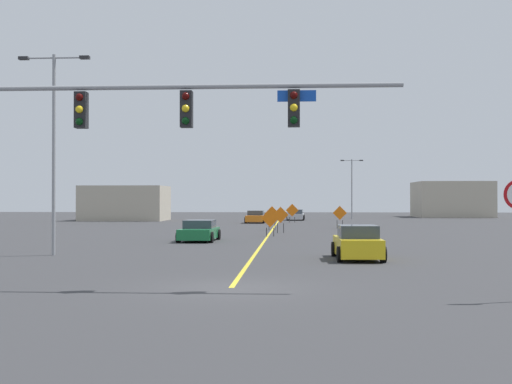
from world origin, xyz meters
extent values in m
plane|color=#38383A|center=(0.00, 0.00, 0.00)|extent=(212.79, 212.79, 0.00)
cube|color=yellow|center=(0.00, 59.11, 0.00)|extent=(0.16, 118.22, 0.01)
cylinder|color=gray|center=(-1.29, 0.00, 5.76)|extent=(12.30, 0.14, 0.14)
cube|color=black|center=(-4.37, 0.00, 5.11)|extent=(0.34, 0.32, 1.05)
sphere|color=#3A0503|center=(-4.37, -0.17, 5.46)|extent=(0.22, 0.22, 0.22)
sphere|color=yellow|center=(-4.37, -0.17, 5.11)|extent=(0.22, 0.22, 0.22)
sphere|color=black|center=(-4.37, -0.17, 4.76)|extent=(0.22, 0.22, 0.22)
cube|color=black|center=(-1.29, 0.00, 5.11)|extent=(0.34, 0.32, 1.05)
sphere|color=#3A0503|center=(-1.29, -0.17, 5.46)|extent=(0.22, 0.22, 0.22)
sphere|color=yellow|center=(-1.29, -0.17, 5.11)|extent=(0.22, 0.22, 0.22)
sphere|color=black|center=(-1.29, -0.17, 4.76)|extent=(0.22, 0.22, 0.22)
cube|color=black|center=(1.78, 0.00, 5.11)|extent=(0.34, 0.32, 1.05)
sphere|color=#3A0503|center=(1.78, -0.17, 5.46)|extent=(0.22, 0.22, 0.22)
sphere|color=yellow|center=(1.78, -0.17, 5.11)|extent=(0.22, 0.22, 0.22)
sphere|color=black|center=(1.78, -0.17, 4.76)|extent=(0.22, 0.22, 0.22)
cube|color=#1447B7|center=(1.87, 0.00, 5.47)|extent=(1.10, 0.03, 0.32)
cylinder|color=gray|center=(-9.03, 10.20, 4.53)|extent=(0.16, 0.16, 9.07)
cylinder|color=gray|center=(-9.74, 10.20, 8.92)|extent=(1.41, 0.08, 0.08)
cube|color=#262628|center=(-10.44, 10.20, 8.92)|extent=(0.44, 0.24, 0.14)
cylinder|color=gray|center=(-8.33, 10.20, 8.92)|extent=(1.41, 0.08, 0.08)
cube|color=#262628|center=(-7.63, 10.20, 8.92)|extent=(0.44, 0.24, 0.14)
cylinder|color=gray|center=(9.19, 64.99, 3.82)|extent=(0.16, 0.16, 7.64)
cylinder|color=gray|center=(8.58, 64.99, 7.49)|extent=(1.21, 0.08, 0.08)
cube|color=#262628|center=(7.98, 64.99, 7.49)|extent=(0.44, 0.24, 0.14)
cylinder|color=gray|center=(9.79, 64.99, 7.49)|extent=(1.21, 0.08, 0.08)
cube|color=#262628|center=(10.40, 64.99, 7.49)|extent=(0.44, 0.24, 0.14)
cube|color=orange|center=(5.74, 37.72, 1.34)|extent=(1.21, 0.21, 1.22)
cylinder|color=black|center=(5.50, 37.76, 0.36)|extent=(0.05, 0.05, 0.71)
cylinder|color=black|center=(5.97, 37.69, 0.36)|extent=(0.05, 0.05, 0.71)
cube|color=orange|center=(0.18, 25.52, 1.25)|extent=(1.25, 0.30, 1.27)
cylinder|color=black|center=(-0.07, 25.47, 0.30)|extent=(0.05, 0.05, 0.60)
cylinder|color=black|center=(0.42, 25.57, 0.30)|extent=(0.05, 0.05, 0.60)
cube|color=orange|center=(0.00, 34.52, 1.33)|extent=(1.26, 0.21, 1.27)
cylinder|color=black|center=(-0.25, 34.55, 0.34)|extent=(0.05, 0.05, 0.67)
cylinder|color=black|center=(0.24, 34.49, 0.34)|extent=(0.05, 0.05, 0.67)
cube|color=orange|center=(1.60, 51.97, 1.33)|extent=(1.39, 0.06, 1.39)
cylinder|color=black|center=(1.33, 51.97, 0.31)|extent=(0.05, 0.05, 0.61)
cylinder|color=black|center=(1.87, 51.98, 0.31)|extent=(0.05, 0.05, 0.61)
cube|color=orange|center=(0.79, 30.03, 1.36)|extent=(1.19, 0.33, 1.22)
cylinder|color=black|center=(0.56, 29.97, 0.36)|extent=(0.05, 0.05, 0.73)
cylinder|color=black|center=(1.02, 30.08, 0.36)|extent=(0.05, 0.05, 0.73)
cube|color=#B7BABF|center=(2.02, 59.60, 0.47)|extent=(2.01, 4.21, 0.61)
cube|color=#333D47|center=(2.01, 59.39, 1.03)|extent=(1.75, 2.42, 0.51)
cylinder|color=black|center=(3.00, 61.01, 0.32)|extent=(0.25, 0.65, 0.64)
cylinder|color=black|center=(1.17, 61.09, 0.32)|extent=(0.25, 0.65, 0.64)
cylinder|color=black|center=(2.87, 58.12, 0.32)|extent=(0.25, 0.65, 0.64)
cylinder|color=black|center=(1.04, 58.20, 0.32)|extent=(0.25, 0.65, 0.64)
cube|color=orange|center=(-2.27, 50.24, 0.49)|extent=(1.97, 4.13, 0.66)
cube|color=#333D47|center=(-2.26, 50.44, 1.07)|extent=(1.71, 1.93, 0.50)
cylinder|color=black|center=(-3.23, 48.85, 0.32)|extent=(0.24, 0.65, 0.64)
cylinder|color=black|center=(-1.41, 48.78, 0.32)|extent=(0.24, 0.65, 0.64)
cylinder|color=black|center=(-3.12, 51.69, 0.32)|extent=(0.24, 0.65, 0.64)
cylinder|color=black|center=(-1.30, 51.62, 0.32)|extent=(0.24, 0.65, 0.64)
cube|color=#196B38|center=(-3.92, 20.39, 0.47)|extent=(2.02, 4.35, 0.61)
cube|color=#333D47|center=(-3.92, 20.60, 1.02)|extent=(1.78, 2.06, 0.49)
cylinder|color=black|center=(-4.92, 18.90, 0.32)|extent=(0.23, 0.64, 0.64)
cylinder|color=black|center=(-2.99, 18.86, 0.32)|extent=(0.23, 0.64, 0.64)
cylinder|color=black|center=(-4.85, 21.91, 0.32)|extent=(0.23, 0.64, 0.64)
cylinder|color=black|center=(-2.93, 21.87, 0.32)|extent=(0.23, 0.64, 0.64)
cube|color=gold|center=(4.45, 9.07, 0.53)|extent=(1.81, 3.95, 0.75)
cube|color=#333D47|center=(4.46, 8.88, 1.17)|extent=(1.59, 1.87, 0.53)
cylinder|color=black|center=(5.28, 10.46, 0.32)|extent=(0.23, 0.64, 0.64)
cylinder|color=black|center=(3.56, 10.42, 0.32)|extent=(0.23, 0.64, 0.64)
cylinder|color=black|center=(5.34, 7.72, 0.32)|extent=(0.23, 0.64, 0.64)
cylinder|color=black|center=(3.62, 7.68, 0.32)|extent=(0.23, 0.64, 0.64)
cube|color=#B2A893|center=(-18.21, 57.41, 2.05)|extent=(9.67, 6.67, 4.09)
cube|color=#B2A893|center=(23.99, 74.39, 2.49)|extent=(9.95, 8.99, 4.97)
camera|label=1|loc=(1.78, -18.41, 2.53)|focal=45.51mm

